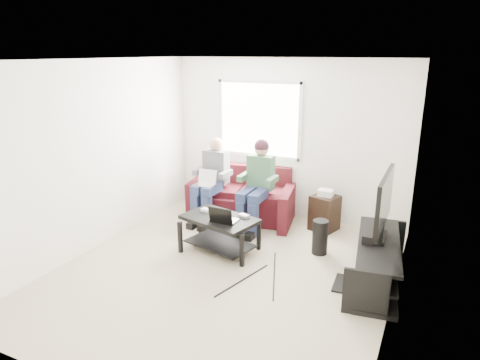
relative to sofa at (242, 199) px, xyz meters
name	(u,v)px	position (x,y,z in m)	size (l,w,h in m)	color
floor	(225,272)	(0.62, -1.82, -0.31)	(4.50, 4.50, 0.00)	#C5B499
ceiling	(222,60)	(0.62, -1.82, 2.29)	(4.50, 4.50, 0.00)	white
wall_back	(287,140)	(0.62, 0.43, 0.99)	(4.50, 4.50, 0.00)	white
wall_front	(80,250)	(0.62, -4.07, 0.99)	(4.50, 4.50, 0.00)	white
wall_left	(95,156)	(-1.38, -1.82, 0.99)	(4.50, 4.50, 0.00)	white
wall_right	(402,197)	(2.62, -1.82, 0.99)	(4.50, 4.50, 0.00)	white
window	(259,119)	(0.12, 0.41, 1.29)	(1.48, 0.04, 1.28)	white
sofa	(242,199)	(0.00, 0.00, 0.00)	(1.93, 1.10, 0.84)	#4C1317
person_left	(212,176)	(-0.40, -0.31, 0.42)	(0.40, 0.71, 1.34)	navy
person_right	(257,179)	(0.40, -0.29, 0.49)	(0.40, 0.71, 1.39)	navy
laptop_silver	(205,181)	(-0.40, -0.53, 0.40)	(0.32, 0.22, 0.24)	silver
coffee_table	(220,226)	(0.28, -1.32, 0.06)	(1.12, 0.83, 0.50)	black
laptop_black	(225,212)	(0.40, -1.40, 0.31)	(0.34, 0.24, 0.24)	black
controller_a	(206,210)	(0.00, -1.20, 0.21)	(0.14, 0.09, 0.04)	silver
controller_b	(219,211)	(0.18, -1.14, 0.21)	(0.14, 0.09, 0.04)	black
controller_c	(244,216)	(0.58, -1.17, 0.21)	(0.14, 0.09, 0.04)	gray
tv_stand	(377,264)	(2.39, -1.25, -0.08)	(0.69, 1.65, 0.53)	black
tv	(384,203)	(2.38, -1.15, 0.67)	(0.12, 1.10, 0.81)	black
soundbar	(370,233)	(2.27, -1.15, 0.27)	(0.12, 0.50, 0.10)	black
drink_cup	(383,219)	(2.34, -0.62, 0.28)	(0.08, 0.08, 0.12)	#B3844D
console_white	(372,274)	(2.39, -1.65, 0.00)	(0.30, 0.22, 0.06)	silver
console_grey	(381,248)	(2.39, -0.95, 0.01)	(0.34, 0.26, 0.08)	gray
console_black	(377,260)	(2.39, -1.30, 0.00)	(0.38, 0.30, 0.07)	black
subwoofer	(320,237)	(1.56, -0.79, -0.07)	(0.21, 0.21, 0.49)	black
keyboard_floor	(340,283)	(2.01, -1.48, -0.30)	(0.14, 0.43, 0.02)	black
end_table	(325,212)	(1.40, 0.06, -0.02)	(0.37, 0.37, 0.65)	black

